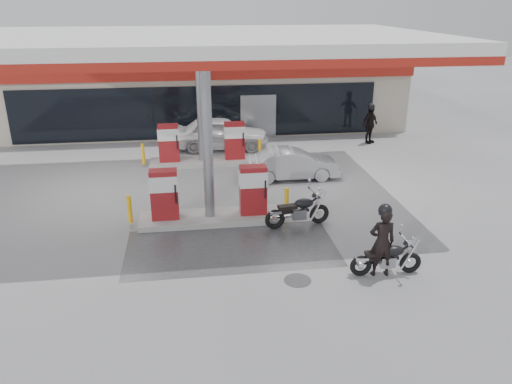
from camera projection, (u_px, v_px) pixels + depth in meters
ground at (214, 249)px, 14.26m from camera, size 90.00×90.00×0.00m
wet_patch at (231, 248)px, 14.32m from camera, size 6.00×3.00×0.00m
drain_cover at (298, 280)px, 12.67m from camera, size 0.70×0.70×0.01m
store_building at (196, 87)px, 28.24m from camera, size 22.00×8.22×4.00m
canopy at (200, 43)px, 16.96m from camera, size 16.00×10.02×5.51m
pump_island_near at (210, 200)px, 15.85m from camera, size 5.14×1.30×1.78m
pump_island_far at (202, 148)px, 21.39m from camera, size 5.14×1.30×1.78m
main_motorcycle at (387, 259)px, 12.82m from camera, size 1.90×0.73×0.98m
biker_main at (382, 242)px, 12.62m from camera, size 0.70×0.48×1.86m
parked_motorcycle at (299, 212)px, 15.56m from camera, size 2.13×0.81×1.09m
sedan_white at (221, 133)px, 23.52m from camera, size 4.63×2.21×1.53m
attendant at (209, 129)px, 23.98m from camera, size 0.80×0.93×1.66m
hatchback_silver at (293, 164)px, 19.65m from camera, size 3.65×1.28×1.20m
parked_car_left at (56, 125)px, 25.83m from camera, size 4.11×2.14×1.14m
biker_walking at (370, 125)px, 24.41m from camera, size 1.16×0.97×1.86m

